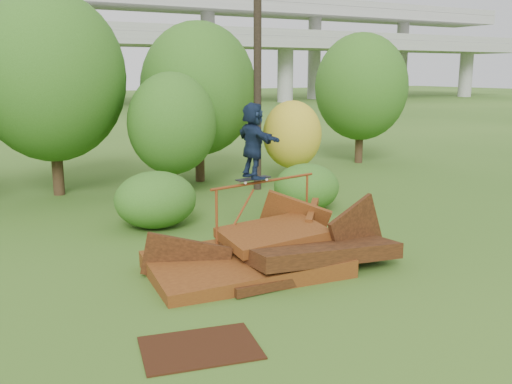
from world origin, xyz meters
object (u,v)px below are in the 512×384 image
scrap_pile (272,254)px  skater (253,141)px  utility_pole (258,65)px  flat_plate (200,348)px

scrap_pile → skater: skater is taller
skater → utility_pole: (3.83, 6.67, 1.76)m
scrap_pile → flat_plate: 3.94m
skater → utility_pole: bearing=-30.3°
scrap_pile → flat_plate: bearing=-137.4°
scrap_pile → flat_plate: size_ratio=3.12×
skater → flat_plate: skater is taller
flat_plate → utility_pole: bearing=56.7°
scrap_pile → utility_pole: bearing=63.0°
scrap_pile → flat_plate: scrap_pile is taller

